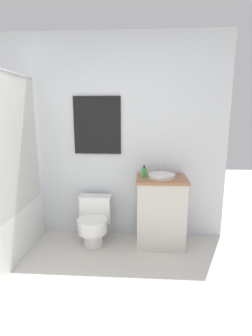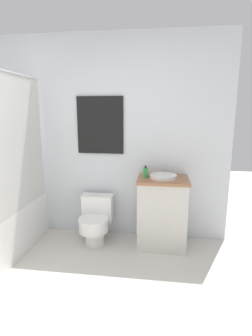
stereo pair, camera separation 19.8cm
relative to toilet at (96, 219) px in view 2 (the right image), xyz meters
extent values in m
cube|color=silver|center=(-0.14, 0.28, 0.96)|extent=(3.49, 0.05, 2.50)
cube|color=black|center=(0.02, 0.25, 1.13)|extent=(0.58, 0.02, 0.70)
cube|color=silver|center=(0.02, 0.24, 1.13)|extent=(0.55, 0.01, 0.67)
cube|color=silver|center=(-0.74, -0.53, 0.86)|extent=(0.01, 1.45, 1.60)
cylinder|color=#B7B7BC|center=(-0.74, -0.53, 1.68)|extent=(0.02, 1.45, 0.02)
cylinder|color=white|center=(0.00, -0.06, -0.20)|extent=(0.23, 0.23, 0.19)
cylinder|color=white|center=(0.00, -0.11, -0.03)|extent=(0.35, 0.35, 0.14)
cylinder|color=white|center=(0.00, -0.11, 0.05)|extent=(0.36, 0.36, 0.02)
cube|color=white|center=(0.00, 0.12, 0.10)|extent=(0.38, 0.18, 0.32)
cube|color=white|center=(0.00, 0.12, 0.26)|extent=(0.39, 0.18, 0.02)
cube|color=beige|center=(0.81, 0.01, 0.11)|extent=(0.56, 0.43, 0.81)
cube|color=#9E6642|center=(0.81, 0.01, 0.53)|extent=(0.59, 0.46, 0.03)
cylinder|color=white|center=(0.81, 0.03, 0.56)|extent=(0.31, 0.31, 0.04)
cylinder|color=silver|center=(0.81, 0.21, 0.61)|extent=(0.02, 0.02, 0.13)
cylinder|color=green|center=(0.60, 0.04, 0.60)|extent=(0.06, 0.06, 0.11)
cylinder|color=black|center=(0.60, 0.04, 0.67)|extent=(0.02, 0.02, 0.02)
camera|label=1|loc=(0.58, -2.96, 1.30)|focal=28.00mm
camera|label=2|loc=(0.78, -2.94, 1.30)|focal=28.00mm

